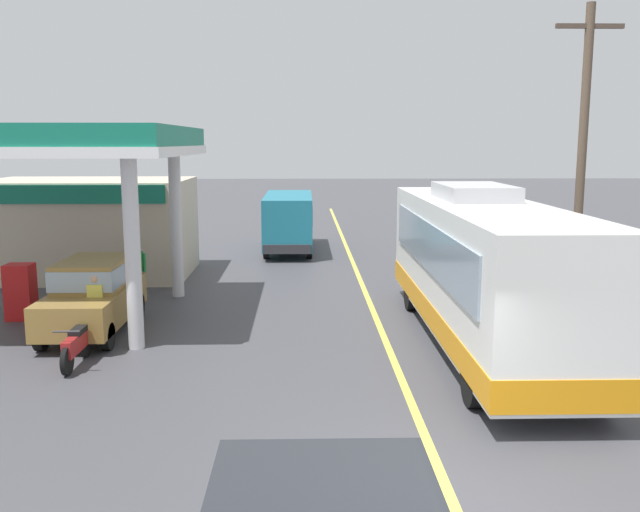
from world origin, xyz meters
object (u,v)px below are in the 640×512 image
object	(u,v)px
minibus_opposing_lane	(289,217)
motorcycle_parked_forecourt	(76,345)
pedestrian_near_pump	(96,304)
pedestrian_by_shop	(137,267)
car_at_pump	(93,292)
coach_bus_main	(482,272)

from	to	relation	value
minibus_opposing_lane	motorcycle_parked_forecourt	bearing A→B (deg)	-105.17
pedestrian_near_pump	pedestrian_by_shop	xyz separation A→B (m)	(-0.19, 4.81, 0.00)
motorcycle_parked_forecourt	minibus_opposing_lane	bearing A→B (deg)	74.83
pedestrian_by_shop	car_at_pump	bearing A→B (deg)	-92.54
motorcycle_parked_forecourt	pedestrian_by_shop	xyz separation A→B (m)	(-0.24, 6.48, 0.49)
coach_bus_main	car_at_pump	xyz separation A→B (m)	(-9.39, 1.24, -0.71)
minibus_opposing_lane	motorcycle_parked_forecourt	size ratio (longest dim) A/B	3.41
minibus_opposing_lane	coach_bus_main	bearing A→B (deg)	-71.17
coach_bus_main	car_at_pump	bearing A→B (deg)	172.46
minibus_opposing_lane	pedestrian_near_pump	world-z (taller)	minibus_opposing_lane
motorcycle_parked_forecourt	pedestrian_near_pump	bearing A→B (deg)	91.48
car_at_pump	pedestrian_by_shop	distance (m)	3.83
pedestrian_near_pump	car_at_pump	bearing A→B (deg)	110.09
coach_bus_main	motorcycle_parked_forecourt	xyz separation A→B (m)	(-8.99, -1.41, -1.28)
coach_bus_main	pedestrian_by_shop	bearing A→B (deg)	151.23
minibus_opposing_lane	motorcycle_parked_forecourt	distance (m)	16.06
minibus_opposing_lane	pedestrian_near_pump	distance (m)	14.45
coach_bus_main	pedestrian_by_shop	xyz separation A→B (m)	(-9.22, 5.06, -0.79)
minibus_opposing_lane	pedestrian_near_pump	size ratio (longest dim) A/B	3.69
car_at_pump	pedestrian_near_pump	bearing A→B (deg)	-69.91
coach_bus_main	car_at_pump	size ratio (longest dim) A/B	2.63
motorcycle_parked_forecourt	car_at_pump	bearing A→B (deg)	98.66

